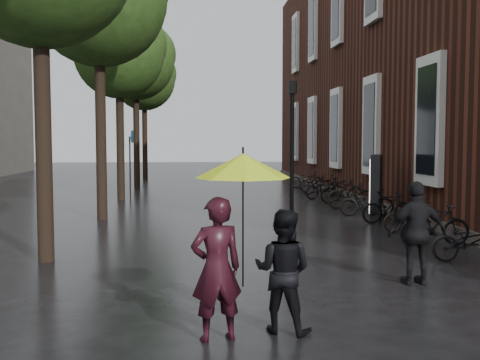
{
  "coord_description": "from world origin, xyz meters",
  "views": [
    {
      "loc": [
        -1.18,
        -4.54,
        2.44
      ],
      "look_at": [
        -0.18,
        6.74,
        1.65
      ],
      "focal_mm": 42.0,
      "sensor_mm": 36.0,
      "label": 1
    }
  ],
  "objects": [
    {
      "name": "brick_building",
      "position": [
        10.47,
        19.46,
        5.99
      ],
      "size": [
        10.2,
        33.2,
        12.0
      ],
      "color": "#38160F",
      "rests_on": "ground"
    },
    {
      "name": "street_trees",
      "position": [
        -3.99,
        15.91,
        6.34
      ],
      "size": [
        4.33,
        34.03,
        8.91
      ],
      "color": "black",
      "rests_on": "ground"
    },
    {
      "name": "person_burgundy",
      "position": [
        -0.87,
        2.2,
        0.88
      ],
      "size": [
        0.73,
        0.57,
        1.77
      ],
      "primitive_type": "imported",
      "rotation": [
        0.0,
        0.0,
        3.39
      ],
      "color": "black",
      "rests_on": "ground"
    },
    {
      "name": "person_black",
      "position": [
        -0.01,
        2.42,
        0.79
      ],
      "size": [
        0.95,
        0.87,
        1.58
      ],
      "primitive_type": "imported",
      "rotation": [
        0.0,
        0.0,
        2.7
      ],
      "color": "black",
      "rests_on": "ground"
    },
    {
      "name": "lime_umbrella",
      "position": [
        -0.52,
        2.4,
        2.13
      ],
      "size": [
        1.2,
        1.2,
        1.76
      ],
      "rotation": [
        0.0,
        0.0,
        0.21
      ],
      "color": "black",
      "rests_on": "ground"
    },
    {
      "name": "pedestrian_walking",
      "position": [
        2.64,
        4.57,
        0.88
      ],
      "size": [
        1.06,
        0.5,
        1.76
      ],
      "primitive_type": "imported",
      "rotation": [
        0.0,
        0.0,
        3.21
      ],
      "color": "black",
      "rests_on": "ground"
    },
    {
      "name": "parked_bicycles",
      "position": [
        4.62,
        14.58,
        0.47
      ],
      "size": [
        2.17,
        19.88,
        1.05
      ],
      "color": "black",
      "rests_on": "ground"
    },
    {
      "name": "ad_lightbox",
      "position": [
        4.57,
        12.37,
        1.01
      ],
      "size": [
        0.31,
        1.34,
        2.01
      ],
      "rotation": [
        0.0,
        0.0,
        -0.4
      ],
      "color": "black",
      "rests_on": "ground"
    },
    {
      "name": "lamp_post",
      "position": [
        1.46,
        9.9,
        2.41
      ],
      "size": [
        0.2,
        0.2,
        3.98
      ],
      "rotation": [
        0.0,
        0.0,
        -0.24
      ],
      "color": "black",
      "rests_on": "ground"
    },
    {
      "name": "cycle_sign",
      "position": [
        -3.58,
        18.6,
        1.9
      ],
      "size": [
        0.15,
        0.52,
        2.87
      ],
      "rotation": [
        0.0,
        0.0,
        -0.1
      ],
      "color": "#262628",
      "rests_on": "ground"
    }
  ]
}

